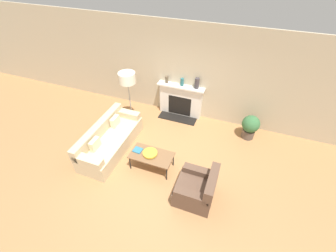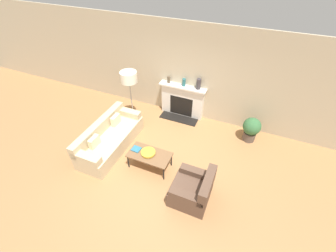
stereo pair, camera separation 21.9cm
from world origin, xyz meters
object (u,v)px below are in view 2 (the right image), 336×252
(armchair_near, at_px, (193,190))
(potted_plant, at_px, (251,128))
(bowl, at_px, (148,152))
(floor_lamp, at_px, (129,79))
(coffee_table, at_px, (150,155))
(fireplace, at_px, (182,101))
(mantel_vase_center_right, at_px, (199,84))
(mantel_vase_center_left, at_px, (184,82))
(book, at_px, (136,149))
(mantel_vase_left, at_px, (169,80))
(couch, at_px, (110,138))

(armchair_near, bearing_deg, potted_plant, 160.22)
(bowl, xyz_separation_m, floor_lamp, (-1.30, 1.49, 0.98))
(coffee_table, bearing_deg, fireplace, 90.95)
(floor_lamp, relative_size, mantel_vase_center_right, 5.21)
(armchair_near, height_order, potted_plant, armchair_near)
(mantel_vase_center_left, bearing_deg, potted_plant, -10.46)
(bowl, bearing_deg, fireplace, 90.07)
(armchair_near, distance_m, book, 1.74)
(armchair_near, relative_size, bowl, 2.37)
(armchair_near, height_order, mantel_vase_left, mantel_vase_left)
(armchair_near, distance_m, coffee_table, 1.37)
(book, bearing_deg, mantel_vase_left, 97.00)
(bowl, height_order, mantel_vase_left, mantel_vase_left)
(fireplace, xyz_separation_m, coffee_table, (0.04, -2.41, -0.11))
(book, xyz_separation_m, floor_lamp, (-0.96, 1.48, 1.01))
(fireplace, relative_size, couch, 0.69)
(mantel_vase_left, height_order, mantel_vase_center_right, mantel_vase_center_right)
(bowl, distance_m, book, 0.34)
(couch, bearing_deg, mantel_vase_left, -20.51)
(potted_plant, bearing_deg, mantel_vase_left, 171.43)
(couch, distance_m, mantel_vase_center_right, 2.98)
(bowl, relative_size, mantel_vase_center_left, 1.53)
(armchair_near, bearing_deg, couch, -104.23)
(armchair_near, bearing_deg, bowl, -109.14)
(book, distance_m, potted_plant, 3.24)
(book, bearing_deg, bowl, 2.23)
(book, height_order, mantel_vase_center_right, mantel_vase_center_right)
(armchair_near, relative_size, mantel_vase_left, 4.05)
(floor_lamp, bearing_deg, mantel_vase_center_left, 34.74)
(fireplace, xyz_separation_m, potted_plant, (2.21, -0.39, -0.10))
(couch, xyz_separation_m, mantel_vase_center_left, (1.32, 2.21, 0.89))
(bowl, distance_m, mantel_vase_center_right, 2.57)
(mantel_vase_left, bearing_deg, coffee_table, -78.06)
(coffee_table, height_order, mantel_vase_center_left, mantel_vase_center_left)
(bowl, bearing_deg, mantel_vase_left, 101.14)
(couch, xyz_separation_m, coffee_table, (1.34, -0.21, 0.11))
(couch, bearing_deg, book, -101.59)
(couch, xyz_separation_m, armchair_near, (2.62, -0.67, 0.01))
(mantel_vase_center_right, xyz_separation_m, potted_plant, (1.74, -0.40, -0.81))
(fireplace, distance_m, potted_plant, 2.25)
(fireplace, xyz_separation_m, mantel_vase_center_left, (0.02, 0.02, 0.66))
(fireplace, height_order, book, fireplace)
(couch, height_order, coffee_table, couch)
(book, bearing_deg, couch, 172.27)
(coffee_table, distance_m, mantel_vase_center_right, 2.59)
(armchair_near, relative_size, floor_lamp, 0.50)
(fireplace, xyz_separation_m, mantel_vase_left, (-0.47, 0.02, 0.65))
(mantel_vase_center_left, relative_size, mantel_vase_center_right, 0.72)
(book, relative_size, mantel_vase_left, 1.09)
(book, height_order, mantel_vase_left, mantel_vase_left)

